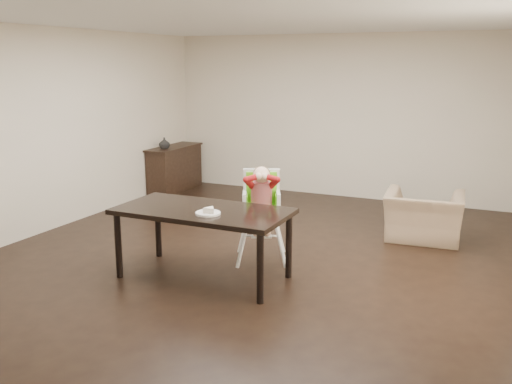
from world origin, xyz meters
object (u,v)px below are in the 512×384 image
dining_table (203,216)px  sideboard (175,168)px  high_chair (262,194)px  armchair (424,208)px

dining_table → sideboard: sideboard is taller
high_chair → armchair: high_chair is taller
dining_table → high_chair: bearing=67.6°
armchair → high_chair: bearing=38.9°
high_chair → sideboard: size_ratio=0.87×
dining_table → sideboard: bearing=126.4°
armchair → sideboard: armchair is taller
armchair → dining_table: bearing=45.5°
dining_table → armchair: 3.01m
high_chair → sideboard: (-2.89, 2.70, -0.38)m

